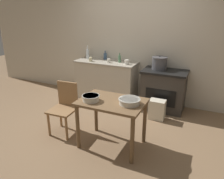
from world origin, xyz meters
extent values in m
plane|color=#896B4C|center=(0.00, 0.00, 0.00)|extent=(14.00, 14.00, 0.00)
cube|color=beige|center=(0.00, 1.58, 1.27)|extent=(8.00, 0.07, 2.55)
cube|color=beige|center=(-0.52, 1.29, 0.42)|extent=(1.34, 0.53, 0.84)
cube|color=#A9A08F|center=(-0.52, 1.29, 0.86)|extent=(1.37, 0.56, 0.03)
cube|color=#38332D|center=(0.78, 1.28, 0.39)|extent=(0.83, 0.54, 0.77)
cube|color=black|center=(0.78, 1.28, 0.79)|extent=(0.87, 0.58, 0.04)
cube|color=black|center=(0.78, 1.00, 0.34)|extent=(0.58, 0.01, 0.33)
cube|color=brown|center=(0.38, -0.34, 0.71)|extent=(0.93, 0.64, 0.03)
cylinder|color=brown|center=(-0.04, -0.61, 0.34)|extent=(0.06, 0.06, 0.69)
cylinder|color=brown|center=(0.79, -0.61, 0.34)|extent=(0.06, 0.06, 0.69)
cylinder|color=brown|center=(-0.04, -0.07, 0.34)|extent=(0.06, 0.06, 0.69)
cylinder|color=brown|center=(0.79, -0.07, 0.34)|extent=(0.06, 0.06, 0.69)
cube|color=#997047|center=(-0.50, -0.36, 0.41)|extent=(0.42, 0.42, 0.03)
cube|color=#997047|center=(-0.51, -0.18, 0.63)|extent=(0.36, 0.05, 0.41)
cylinder|color=#997047|center=(-0.65, -0.53, 0.20)|extent=(0.04, 0.04, 0.40)
cylinder|color=#997047|center=(-0.32, -0.51, 0.20)|extent=(0.04, 0.04, 0.40)
cylinder|color=#997047|center=(-0.67, -0.21, 0.20)|extent=(0.04, 0.04, 0.40)
cylinder|color=#997047|center=(-0.34, -0.19, 0.20)|extent=(0.04, 0.04, 0.40)
cube|color=beige|center=(0.78, 0.78, 0.19)|extent=(0.29, 0.20, 0.37)
cylinder|color=#4C4C51|center=(0.64, 1.32, 0.93)|extent=(0.29, 0.29, 0.23)
cylinder|color=#4C4C51|center=(0.64, 1.32, 1.05)|extent=(0.30, 0.30, 0.02)
sphere|color=black|center=(0.64, 1.32, 1.08)|extent=(0.02, 0.02, 0.02)
cylinder|color=silver|center=(0.11, -0.47, 0.77)|extent=(0.23, 0.23, 0.09)
cylinder|color=beige|center=(0.11, -0.47, 0.80)|extent=(0.25, 0.25, 0.01)
cylinder|color=silver|center=(0.64, -0.34, 0.76)|extent=(0.28, 0.28, 0.08)
cylinder|color=beige|center=(0.64, -0.34, 0.80)|extent=(0.30, 0.30, 0.01)
cylinder|color=#517F5B|center=(-0.22, 1.33, 0.94)|extent=(0.06, 0.06, 0.15)
cylinder|color=#517F5B|center=(-0.22, 1.33, 1.04)|extent=(0.02, 0.02, 0.06)
cylinder|color=silver|center=(-1.03, 1.36, 0.98)|extent=(0.06, 0.06, 0.22)
cylinder|color=silver|center=(-1.03, 1.36, 1.13)|extent=(0.02, 0.02, 0.08)
cylinder|color=#3D5675|center=(-0.63, 1.46, 0.94)|extent=(0.07, 0.07, 0.14)
cylinder|color=#3D5675|center=(-0.63, 1.46, 1.04)|extent=(0.03, 0.03, 0.05)
cylinder|color=beige|center=(-0.84, 1.15, 0.92)|extent=(0.08, 0.08, 0.09)
cylinder|color=silver|center=(-0.42, 1.21, 0.91)|extent=(0.07, 0.07, 0.08)
cylinder|color=silver|center=(-0.01, 1.23, 0.92)|extent=(0.09, 0.09, 0.09)
camera|label=1|loc=(1.57, -2.91, 1.93)|focal=35.00mm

